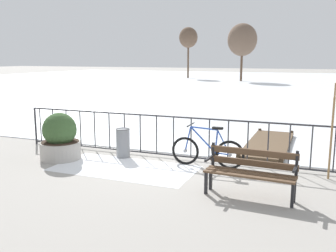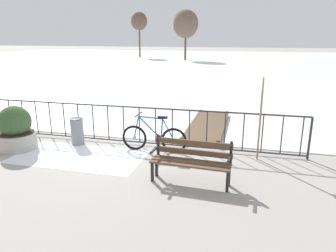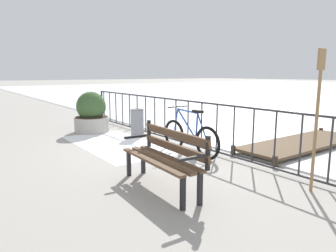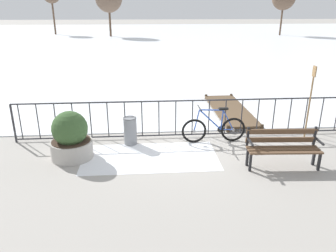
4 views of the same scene
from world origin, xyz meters
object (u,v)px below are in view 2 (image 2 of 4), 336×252
planter_with_shrub (16,130)px  trash_bin (77,131)px  oar_upright (261,113)px  park_bench (192,158)px  bicycle_near_railing (154,138)px

planter_with_shrub → trash_bin: bearing=27.6°
planter_with_shrub → oar_upright: (6.13, 0.79, 0.62)m
trash_bin → oar_upright: 4.83m
park_bench → planter_with_shrub: bearing=170.5°
planter_with_shrub → oar_upright: bearing=7.3°
planter_with_shrub → oar_upright: size_ratio=0.58×
planter_with_shrub → trash_bin: size_ratio=1.58×
trash_bin → planter_with_shrub: bearing=-152.4°
bicycle_near_railing → park_bench: bearing=-50.4°
bicycle_near_railing → planter_with_shrub: (-3.56, -0.68, 0.15)m
planter_with_shrub → oar_upright: oar_upright is taller
bicycle_near_railing → park_bench: 1.94m
park_bench → trash_bin: size_ratio=2.22×
oar_upright → park_bench: bearing=-130.0°
bicycle_near_railing → planter_with_shrub: 3.63m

